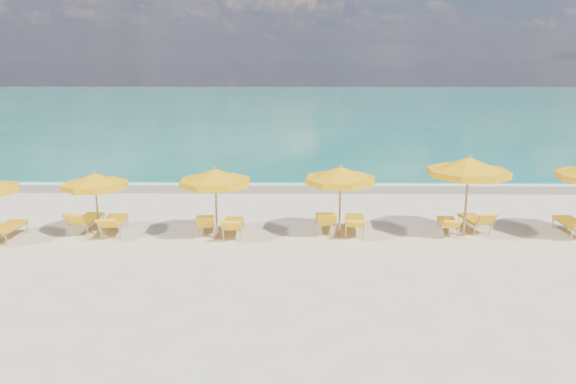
{
  "coord_description": "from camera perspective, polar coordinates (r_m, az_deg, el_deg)",
  "views": [
    {
      "loc": [
        0.24,
        -16.68,
        5.62
      ],
      "look_at": [
        0.0,
        1.5,
        1.2
      ],
      "focal_mm": 35.0,
      "sensor_mm": 36.0,
      "label": 1
    }
  ],
  "objects": [
    {
      "name": "foam_line",
      "position": [
        25.51,
        0.2,
        0.93
      ],
      "size": [
        120.0,
        1.2,
        0.03
      ],
      "primitive_type": "cube",
      "color": "white",
      "rests_on": "ground"
    },
    {
      "name": "whitecap_near",
      "position": [
        34.71,
        -9.64,
        4.15
      ],
      "size": [
        14.0,
        0.36,
        0.05
      ],
      "primitive_type": "cube",
      "color": "white",
      "rests_on": "ground"
    },
    {
      "name": "lounger_5_left",
      "position": [
        19.04,
        15.9,
        -3.41
      ],
      "size": [
        0.74,
        1.72,
        0.72
      ],
      "rotation": [
        0.0,
        0.0,
        -0.12
      ],
      "color": "#A5A8AD",
      "rests_on": "ground"
    },
    {
      "name": "wet_sand_band",
      "position": [
        24.73,
        0.18,
        0.53
      ],
      "size": [
        120.0,
        2.6,
        0.01
      ],
      "primitive_type": "cube",
      "color": "tan",
      "rests_on": "ground"
    },
    {
      "name": "lounger_3_right",
      "position": [
        18.12,
        -5.56,
        -3.73
      ],
      "size": [
        0.68,
        1.85,
        0.81
      ],
      "rotation": [
        0.0,
        0.0,
        0.04
      ],
      "color": "#A5A8AD",
      "rests_on": "ground"
    },
    {
      "name": "umbrella_5",
      "position": [
        18.42,
        17.88,
        2.4
      ],
      "size": [
        3.3,
        3.3,
        2.62
      ],
      "rotation": [
        0.0,
        0.0,
        0.34
      ],
      "color": "tan",
      "rests_on": "ground"
    },
    {
      "name": "ocean",
      "position": [
        64.93,
        0.54,
        8.69
      ],
      "size": [
        120.0,
        80.0,
        0.3
      ],
      "primitive_type": "cube",
      "color": "#13705B",
      "rests_on": "ground"
    },
    {
      "name": "lounger_4_left",
      "position": [
        18.5,
        3.83,
        -3.3
      ],
      "size": [
        0.64,
        1.81,
        0.9
      ],
      "rotation": [
        0.0,
        0.0,
        0.0
      ],
      "color": "#A5A8AD",
      "rests_on": "ground"
    },
    {
      "name": "lounger_2_left",
      "position": [
        19.65,
        -19.74,
        -3.08
      ],
      "size": [
        0.75,
        1.87,
        0.88
      ],
      "rotation": [
        0.0,
        0.0,
        -0.07
      ],
      "color": "#A5A8AD",
      "rests_on": "ground"
    },
    {
      "name": "ground_plane",
      "position": [
        17.6,
        -0.06,
        -4.95
      ],
      "size": [
        120.0,
        120.0,
        0.0
      ],
      "primitive_type": "plane",
      "color": "beige"
    },
    {
      "name": "lounger_6_left",
      "position": [
        20.31,
        26.84,
        -3.23
      ],
      "size": [
        0.68,
        1.86,
        0.88
      ],
      "rotation": [
        0.0,
        0.0,
        0.02
      ],
      "color": "#A5A8AD",
      "rests_on": "ground"
    },
    {
      "name": "lounger_5_right",
      "position": [
        19.56,
        18.42,
        -3.09
      ],
      "size": [
        0.83,
        1.76,
        0.84
      ],
      "rotation": [
        0.0,
        0.0,
        0.15
      ],
      "color": "#A5A8AD",
      "rests_on": "ground"
    },
    {
      "name": "lounger_2_right",
      "position": [
        19.11,
        -17.21,
        -3.32
      ],
      "size": [
        0.84,
        2.02,
        0.83
      ],
      "rotation": [
        0.0,
        0.0,
        0.1
      ],
      "color": "#A5A8AD",
      "rests_on": "ground"
    },
    {
      "name": "whitecap_far",
      "position": [
        41.79,
        11.5,
        5.66
      ],
      "size": [
        18.0,
        0.3,
        0.05
      ],
      "primitive_type": "cube",
      "color": "white",
      "rests_on": "ground"
    },
    {
      "name": "umbrella_2",
      "position": [
        18.69,
        -19.02,
        1.06
      ],
      "size": [
        2.57,
        2.57,
        2.09
      ],
      "rotation": [
        0.0,
        0.0,
        -0.3
      ],
      "color": "tan",
      "rests_on": "ground"
    },
    {
      "name": "lounger_1_right",
      "position": [
        19.72,
        -26.63,
        -3.69
      ],
      "size": [
        0.71,
        1.92,
        0.84
      ],
      "rotation": [
        0.0,
        0.0,
        -0.04
      ],
      "color": "#A5A8AD",
      "rests_on": "ground"
    },
    {
      "name": "umbrella_4",
      "position": [
        17.65,
        5.36,
        1.69
      ],
      "size": [
        2.74,
        2.74,
        2.32
      ],
      "rotation": [
        0.0,
        0.0,
        0.22
      ],
      "color": "tan",
      "rests_on": "ground"
    },
    {
      "name": "umbrella_3",
      "position": [
        17.49,
        -7.4,
        1.47
      ],
      "size": [
        2.92,
        2.92,
        2.3
      ],
      "rotation": [
        0.0,
        0.0,
        -0.36
      ],
      "color": "tan",
      "rests_on": "ground"
    },
    {
      "name": "lounger_3_left",
      "position": [
        18.49,
        -8.38,
        -3.48
      ],
      "size": [
        0.83,
        1.76,
        0.84
      ],
      "rotation": [
        0.0,
        0.0,
        0.16
      ],
      "color": "#A5A8AD",
      "rests_on": "ground"
    },
    {
      "name": "lounger_4_right",
      "position": [
        18.45,
        6.76,
        -3.42
      ],
      "size": [
        0.79,
        1.98,
        0.77
      ],
      "rotation": [
        0.0,
        0.0,
        -0.08
      ],
      "color": "#A5A8AD",
      "rests_on": "ground"
    }
  ]
}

